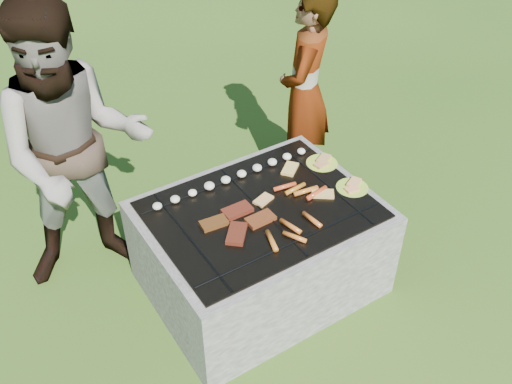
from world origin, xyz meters
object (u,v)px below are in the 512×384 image
fire_pit (260,251)px  cook (305,93)px  plate_far (322,163)px  plate_near (352,187)px  bystander (77,152)px

fire_pit → cook: bearing=41.2°
fire_pit → plate_far: plate_far is taller
fire_pit → plate_near: size_ratio=5.43×
plate_far → plate_near: size_ratio=1.03×
plate_near → fire_pit: bearing=167.4°
bystander → fire_pit: bearing=-28.6°
fire_pit → bystander: 1.20m
fire_pit → cook: 1.22m
plate_far → plate_near: same height
fire_pit → plate_near: 0.66m
fire_pit → bystander: bystander is taller
plate_near → bystander: bearing=148.6°
fire_pit → bystander: (-0.77, 0.69, 0.60)m
cook → plate_far: bearing=21.6°
cook → bystander: size_ratio=0.85×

